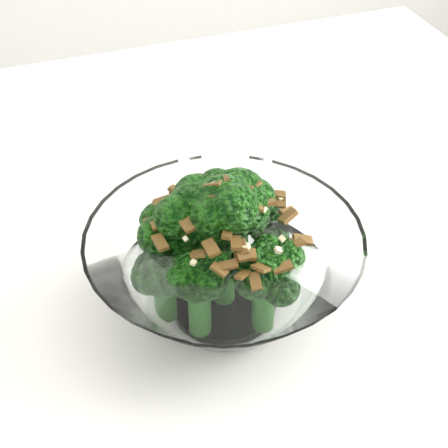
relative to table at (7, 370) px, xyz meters
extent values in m
cylinder|color=white|center=(0.48, 0.42, -0.33)|extent=(0.04, 0.04, 0.71)
cylinder|color=white|center=(0.18, -0.03, 0.07)|extent=(0.08, 0.08, 0.01)
cylinder|color=#205C18|center=(0.19, -0.01, 0.11)|extent=(0.02, 0.02, 0.07)
sphere|color=#1C5C11|center=(0.19, -0.01, 0.16)|extent=(0.04, 0.04, 0.04)
cylinder|color=#205C18|center=(0.18, 0.01, 0.10)|extent=(0.02, 0.02, 0.04)
sphere|color=#1C5C11|center=(0.18, 0.01, 0.13)|extent=(0.04, 0.04, 0.04)
cylinder|color=#205C18|center=(0.20, -0.06, 0.10)|extent=(0.02, 0.02, 0.05)
sphere|color=#1C5C11|center=(0.20, -0.06, 0.13)|extent=(0.04, 0.04, 0.04)
cylinder|color=#205C18|center=(0.15, -0.05, 0.10)|extent=(0.02, 0.02, 0.04)
sphere|color=#1C5C11|center=(0.15, -0.05, 0.13)|extent=(0.04, 0.04, 0.04)
cylinder|color=#205C18|center=(0.22, 0.00, 0.10)|extent=(0.02, 0.02, 0.04)
sphere|color=#1C5C11|center=(0.22, 0.00, 0.12)|extent=(0.04, 0.04, 0.04)
cylinder|color=#205C18|center=(0.15, -0.01, 0.10)|extent=(0.02, 0.02, 0.05)
sphere|color=#1C5C11|center=(0.15, -0.01, 0.14)|extent=(0.04, 0.04, 0.04)
cylinder|color=#205C18|center=(0.18, -0.03, 0.12)|extent=(0.02, 0.02, 0.08)
sphere|color=#1C5C11|center=(0.18, -0.03, 0.17)|extent=(0.05, 0.05, 0.05)
cylinder|color=#205C18|center=(0.16, -0.02, 0.11)|extent=(0.02, 0.02, 0.07)
sphere|color=#1C5C11|center=(0.16, -0.02, 0.16)|extent=(0.04, 0.04, 0.04)
cylinder|color=#205C18|center=(0.13, -0.03, 0.10)|extent=(0.02, 0.02, 0.04)
sphere|color=#1C5C11|center=(0.13, -0.03, 0.12)|extent=(0.04, 0.04, 0.04)
cube|color=brown|center=(0.17, -0.04, 0.17)|extent=(0.01, 0.01, 0.01)
cube|color=brown|center=(0.16, -0.06, 0.16)|extent=(0.01, 0.02, 0.00)
cube|color=brown|center=(0.15, -0.01, 0.16)|extent=(0.01, 0.01, 0.00)
cube|color=brown|center=(0.17, 0.02, 0.15)|extent=(0.01, 0.02, 0.00)
cube|color=brown|center=(0.13, 0.00, 0.15)|extent=(0.02, 0.01, 0.01)
cube|color=brown|center=(0.20, -0.01, 0.17)|extent=(0.01, 0.01, 0.00)
cube|color=brown|center=(0.18, -0.06, 0.16)|extent=(0.01, 0.01, 0.00)
cube|color=brown|center=(0.19, -0.07, 0.15)|extent=(0.01, 0.01, 0.01)
cube|color=brown|center=(0.17, 0.02, 0.15)|extent=(0.01, 0.02, 0.01)
cube|color=brown|center=(0.18, -0.02, 0.19)|extent=(0.01, 0.01, 0.01)
cube|color=brown|center=(0.13, -0.02, 0.16)|extent=(0.01, 0.01, 0.01)
cube|color=brown|center=(0.19, -0.08, 0.15)|extent=(0.01, 0.01, 0.01)
cube|color=brown|center=(0.22, 0.00, 0.15)|extent=(0.01, 0.01, 0.01)
cube|color=brown|center=(0.22, -0.03, 0.15)|extent=(0.01, 0.01, 0.01)
cube|color=brown|center=(0.20, -0.03, 0.17)|extent=(0.01, 0.01, 0.01)
cube|color=brown|center=(0.18, -0.06, 0.16)|extent=(0.01, 0.01, 0.01)
cube|color=brown|center=(0.18, -0.07, 0.16)|extent=(0.01, 0.01, 0.01)
cube|color=brown|center=(0.13, -0.04, 0.15)|extent=(0.01, 0.02, 0.00)
cube|color=brown|center=(0.19, -0.02, 0.18)|extent=(0.02, 0.02, 0.00)
cube|color=brown|center=(0.19, 0.00, 0.17)|extent=(0.01, 0.01, 0.01)
cube|color=brown|center=(0.23, -0.05, 0.15)|extent=(0.01, 0.01, 0.01)
cube|color=brown|center=(0.15, -0.01, 0.16)|extent=(0.01, 0.01, 0.01)
cube|color=brown|center=(0.12, -0.02, 0.15)|extent=(0.01, 0.02, 0.01)
cube|color=brown|center=(0.15, 0.01, 0.15)|extent=(0.01, 0.01, 0.01)
cube|color=brown|center=(0.17, 0.01, 0.17)|extent=(0.01, 0.01, 0.00)
cube|color=brown|center=(0.18, -0.06, 0.16)|extent=(0.01, 0.01, 0.01)
cube|color=brown|center=(0.21, -0.01, 0.16)|extent=(0.01, 0.01, 0.01)
cube|color=brown|center=(0.17, -0.07, 0.15)|extent=(0.01, 0.01, 0.01)
cube|color=brown|center=(0.18, -0.07, 0.15)|extent=(0.01, 0.01, 0.01)
cube|color=brown|center=(0.21, -0.03, 0.17)|extent=(0.01, 0.01, 0.00)
cube|color=brown|center=(0.22, -0.05, 0.15)|extent=(0.01, 0.01, 0.01)
cube|color=brown|center=(0.19, 0.01, 0.16)|extent=(0.01, 0.01, 0.01)
cube|color=brown|center=(0.17, 0.00, 0.17)|extent=(0.01, 0.01, 0.01)
cube|color=brown|center=(0.15, -0.02, 0.16)|extent=(0.01, 0.01, 0.00)
cube|color=brown|center=(0.18, 0.00, 0.17)|extent=(0.01, 0.02, 0.01)
cube|color=brown|center=(0.22, -0.03, 0.16)|extent=(0.01, 0.01, 0.01)
cube|color=brown|center=(0.22, 0.00, 0.15)|extent=(0.01, 0.01, 0.01)
cube|color=brown|center=(0.15, -0.04, 0.17)|extent=(0.01, 0.01, 0.00)
cube|color=brown|center=(0.15, -0.06, 0.16)|extent=(0.01, 0.01, 0.01)
cube|color=brown|center=(0.13, -0.03, 0.16)|extent=(0.01, 0.01, 0.01)
cube|color=brown|center=(0.14, -0.02, 0.16)|extent=(0.01, 0.01, 0.01)
cube|color=brown|center=(0.15, 0.02, 0.15)|extent=(0.01, 0.01, 0.01)
cube|color=brown|center=(0.17, -0.03, 0.19)|extent=(0.01, 0.01, 0.01)
cube|color=brown|center=(0.17, -0.05, 0.17)|extent=(0.01, 0.01, 0.00)
cube|color=brown|center=(0.21, -0.07, 0.15)|extent=(0.01, 0.01, 0.01)
cube|color=brown|center=(0.15, -0.02, 0.17)|extent=(0.01, 0.01, 0.01)
cube|color=brown|center=(0.14, 0.01, 0.14)|extent=(0.01, 0.01, 0.01)
cube|color=brown|center=(0.20, 0.02, 0.16)|extent=(0.02, 0.01, 0.01)
cube|color=brown|center=(0.17, -0.07, 0.15)|extent=(0.01, 0.01, 0.01)
cube|color=brown|center=(0.14, 0.00, 0.15)|extent=(0.01, 0.01, 0.01)
cube|color=brown|center=(0.17, -0.03, 0.18)|extent=(0.01, 0.01, 0.01)
cube|color=beige|center=(0.15, -0.06, 0.15)|extent=(0.00, 0.01, 0.00)
cube|color=beige|center=(0.19, -0.06, 0.16)|extent=(0.00, 0.00, 0.00)
cube|color=beige|center=(0.14, -0.03, 0.16)|extent=(0.01, 0.01, 0.00)
cube|color=beige|center=(0.19, 0.01, 0.16)|extent=(0.00, 0.00, 0.00)
cube|color=beige|center=(0.17, -0.03, 0.19)|extent=(0.01, 0.01, 0.01)
cube|color=beige|center=(0.14, -0.02, 0.16)|extent=(0.00, 0.00, 0.00)
cube|color=beige|center=(0.15, -0.05, 0.16)|extent=(0.00, 0.00, 0.00)
cube|color=beige|center=(0.19, -0.02, 0.17)|extent=(0.01, 0.01, 0.00)
cube|color=beige|center=(0.17, -0.04, 0.18)|extent=(0.01, 0.01, 0.00)
cube|color=beige|center=(0.15, 0.01, 0.16)|extent=(0.00, 0.00, 0.00)
cube|color=beige|center=(0.18, 0.00, 0.17)|extent=(0.00, 0.00, 0.00)
cube|color=beige|center=(0.22, -0.01, 0.15)|extent=(0.00, 0.00, 0.00)
cube|color=beige|center=(0.21, -0.06, 0.15)|extent=(0.01, 0.00, 0.01)
cube|color=beige|center=(0.18, -0.06, 0.16)|extent=(0.01, 0.01, 0.00)
cube|color=beige|center=(0.19, 0.02, 0.16)|extent=(0.00, 0.00, 0.00)
cube|color=beige|center=(0.17, 0.00, 0.17)|extent=(0.00, 0.00, 0.00)
cube|color=beige|center=(0.21, -0.05, 0.16)|extent=(0.01, 0.01, 0.00)
cube|color=beige|center=(0.20, -0.04, 0.17)|extent=(0.01, 0.01, 0.00)
camera|label=1|loc=(0.11, -0.38, 0.46)|focal=55.00mm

